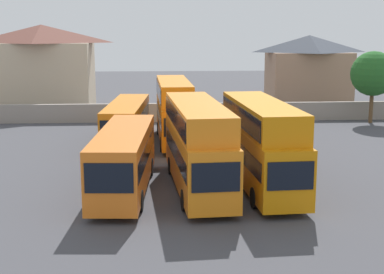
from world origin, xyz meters
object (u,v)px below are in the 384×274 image
at_px(house_terrace_centre, 308,71).
at_px(bus_5, 174,108).
at_px(bus_4, 127,120).
at_px(tree_left_of_lot, 373,74).
at_px(bus_3, 261,140).
at_px(bus_6, 244,118).
at_px(bus_2, 198,142).
at_px(bus_1, 124,157).
at_px(house_terrace_left, 43,67).

bearing_deg(house_terrace_centre, bus_5, -130.27).
distance_m(bus_4, tree_left_of_lot, 24.67).
relative_size(bus_3, house_terrace_centre, 1.21).
relative_size(bus_5, bus_6, 0.99).
xyz_separation_m(bus_2, tree_left_of_lot, (18.42, 21.49, 1.95)).
bearing_deg(house_terrace_centre, bus_2, -115.06).
height_order(bus_2, bus_3, bus_3).
bearing_deg(bus_5, bus_1, -14.99).
xyz_separation_m(bus_6, tree_left_of_lot, (13.67, 8.18, 2.80)).
relative_size(bus_6, house_terrace_left, 0.99).
bearing_deg(bus_5, house_terrace_left, -145.73).
bearing_deg(bus_3, tree_left_of_lot, 142.32).
height_order(bus_2, bus_6, bus_2).
height_order(house_terrace_left, tree_left_of_lot, house_terrace_left).
relative_size(house_terrace_centre, tree_left_of_lot, 1.36).
xyz_separation_m(bus_3, house_terrace_centre, (11.49, 32.31, 1.38)).
distance_m(bus_2, bus_5, 13.47).
xyz_separation_m(bus_1, bus_3, (7.76, 0.21, 0.79)).
bearing_deg(bus_1, bus_6, 150.58).
distance_m(bus_2, tree_left_of_lot, 28.37).
xyz_separation_m(bus_5, house_terrace_left, (-13.91, 19.25, 1.98)).
height_order(bus_4, tree_left_of_lot, tree_left_of_lot).
bearing_deg(bus_5, bus_2, 2.18).
xyz_separation_m(bus_4, bus_5, (3.74, 0.29, 0.91)).
bearing_deg(house_terrace_left, bus_3, -60.57).
xyz_separation_m(bus_1, house_terrace_centre, (19.25, 32.52, 2.18)).
distance_m(bus_1, bus_3, 7.81).
height_order(bus_1, bus_3, bus_3).
xyz_separation_m(bus_1, house_terrace_left, (-10.66, 32.87, 2.77)).
height_order(bus_6, tree_left_of_lot, tree_left_of_lot).
bearing_deg(bus_4, bus_5, 98.68).
xyz_separation_m(bus_1, tree_left_of_lot, (22.55, 21.68, 2.73)).
height_order(bus_3, bus_4, bus_3).
bearing_deg(house_terrace_left, bus_5, -54.14).
height_order(bus_3, house_terrace_left, house_terrace_left).
bearing_deg(bus_1, bus_2, 96.51).
height_order(bus_5, bus_6, bus_5).
bearing_deg(bus_1, bus_3, 95.48).
xyz_separation_m(bus_2, bus_6, (4.75, 13.31, -0.84)).
xyz_separation_m(bus_2, bus_4, (-4.63, 13.15, -0.90)).
distance_m(house_terrace_left, house_terrace_centre, 29.92).
bearing_deg(bus_6, house_terrace_left, -131.36).
distance_m(bus_3, house_terrace_left, 37.55).
bearing_deg(tree_left_of_lot, bus_2, -130.60).
height_order(bus_6, house_terrace_left, house_terrace_left).
distance_m(bus_4, bus_5, 3.86).
bearing_deg(bus_1, tree_left_of_lot, 137.81).
relative_size(bus_3, bus_4, 0.96).
relative_size(bus_5, house_terrace_centre, 1.17).
relative_size(bus_6, tree_left_of_lot, 1.61).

